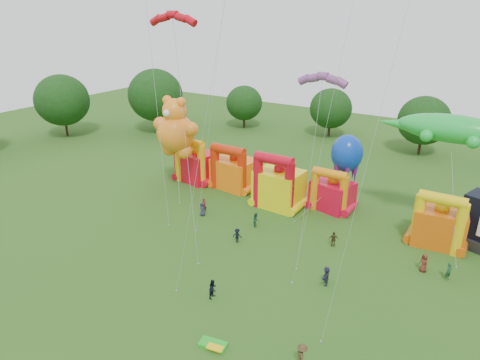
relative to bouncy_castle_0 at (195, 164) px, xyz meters
The scene contains 23 objects.
ground 31.98m from the bouncy_castle_0, 59.74° to the right, with size 160.00×160.00×0.00m, color #265718.
tree_ring 30.99m from the bouncy_castle_0, 61.09° to the right, with size 125.51×127.64×12.07m.
bouncy_castle_0 is the anchor object (origin of this frame).
bouncy_castle_1 5.88m from the bouncy_castle_0, ahead, with size 5.87×4.92×6.26m.
bouncy_castle_2 13.63m from the bouncy_castle_0, ahead, with size 5.56×4.54×7.03m.
bouncy_castle_3 19.43m from the bouncy_castle_0, ahead, with size 5.27×4.60×5.41m.
bouncy_castle_4 31.63m from the bouncy_castle_0, ahead, with size 5.37×4.52×6.06m.
teddy_bear_kite 5.92m from the bouncy_castle_0, 85.29° to the right, with size 6.87×6.18×12.56m.
gecko_kite 32.30m from the bouncy_castle_0, ahead, with size 14.03×9.54×12.91m.
octopus_kite 19.37m from the bouncy_castle_0, ahead, with size 4.84×9.76×8.88m.
parafoil_kites 17.71m from the bouncy_castle_0, 62.10° to the right, with size 25.46×9.48×32.70m.
diamond_kites 25.96m from the bouncy_castle_0, 36.22° to the right, with size 20.50×16.01×35.73m.
folded_kite_bundle 32.20m from the bouncy_castle_0, 50.25° to the right, with size 2.15×1.38×0.31m.
spectator_0 11.25m from the bouncy_castle_0, 48.63° to the right, with size 0.82×0.54×1.68m, color #2A2843.
spectator_1 10.42m from the bouncy_castle_0, 47.09° to the right, with size 0.65×0.43×1.79m, color #5C231A.
spectator_2 15.87m from the bouncy_castle_0, 27.51° to the right, with size 0.80×0.62×1.65m, color #1C4832.
spectator_3 18.18m from the bouncy_castle_0, 38.84° to the right, with size 1.01×0.58×1.56m, color black.
spectator_4 23.91m from the bouncy_castle_0, 16.71° to the right, with size 0.98×0.41×1.67m, color #42361A.
spectator_5 28.06m from the bouncy_castle_0, 28.52° to the right, with size 1.67×0.53×1.81m, color #2A2945.
spectator_6 32.20m from the bouncy_castle_0, 12.01° to the right, with size 0.89×0.58×1.82m, color maroon.
spectator_7 34.32m from the bouncy_castle_0, 11.61° to the right, with size 0.63×0.42×1.74m, color #1C462B.
spectator_8 26.56m from the bouncy_castle_0, 49.33° to the right, with size 0.83×0.65×1.71m, color black.
spectator_9 35.38m from the bouncy_castle_0, 40.87° to the right, with size 1.26×0.72×1.95m, color #43311A.
Camera 1 is at (18.88, -16.48, 22.68)m, focal length 32.00 mm.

